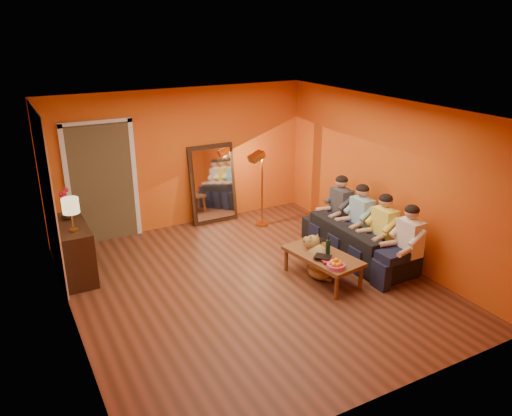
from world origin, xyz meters
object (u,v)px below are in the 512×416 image
person_mid_left (384,231)px  wine_bottle (328,246)px  dog (319,257)px  mirror_frame (213,184)px  person_far_left (409,244)px  laptop (319,243)px  person_mid_right (361,219)px  tumbler (325,247)px  vase (67,213)px  floor_lamp (262,190)px  sideboard (74,250)px  coffee_table (322,267)px  table_lamp (72,215)px  person_far_right (341,209)px  sofa (358,240)px

person_mid_left → wine_bottle: size_ratio=3.94×
dog → mirror_frame: bearing=100.3°
person_far_left → laptop: size_ratio=3.67×
person_mid_right → tumbler: (-0.98, -0.35, -0.14)m
vase → person_mid_left: bearing=-27.2°
mirror_frame → person_mid_right: (1.58, -2.52, -0.15)m
floor_lamp → dog: floor_lamp is taller
sideboard → person_far_left: 5.06m
person_mid_right → tumbler: 1.05m
coffee_table → person_far_left: bearing=-38.2°
wine_bottle → vase: size_ratio=1.53×
coffee_table → vase: vase is taller
sideboard → table_lamp: (0.00, -0.30, 0.68)m
table_lamp → coffee_table: bearing=-26.3°
mirror_frame → person_far_right: size_ratio=1.25×
mirror_frame → person_mid_left: 3.46m
floor_lamp → laptop: bearing=-99.4°
sofa → dog: 1.01m
person_far_left → vase: (-4.37, 2.79, 0.34)m
mirror_frame → wine_bottle: mirror_frame is taller
wine_bottle → laptop: bearing=72.0°
person_mid_left → laptop: 1.03m
laptop → sofa: bearing=-18.7°
mirror_frame → table_lamp: size_ratio=2.98×
mirror_frame → laptop: (0.66, -2.64, -0.33)m
sofa → tumbler: (-0.85, -0.25, 0.16)m
mirror_frame → floor_lamp: (0.72, -0.67, -0.04)m
mirror_frame → wine_bottle: bearing=-80.2°
coffee_table → dog: (-0.00, 0.11, 0.13)m
table_lamp → person_far_left: bearing=-27.2°
sofa → person_far_left: bearing=-172.6°
table_lamp → laptop: (3.45, -1.26, -0.67)m
person_mid_left → person_far_left: bearing=-90.0°
sofa → tumbler: bearing=106.4°
wine_bottle → tumbler: 0.21m
sofa → wine_bottle: wine_bottle is taller
coffee_table → person_far_right: 1.55m
floor_lamp → laptop: 1.99m
coffee_table → person_mid_right: 1.26m
table_lamp → person_far_right: 4.44m
floor_lamp → person_mid_left: 2.55m
mirror_frame → wine_bottle: 3.09m
wine_bottle → person_far_left: bearing=-28.9°
floor_lamp → wine_bottle: 2.38m
sofa → person_mid_left: 0.56m
sofa → vase: size_ratio=10.42×
laptop → mirror_frame: bearing=83.8°
coffee_table → tumbler: (0.12, 0.12, 0.26)m
person_mid_left → person_far_right: 1.10m
person_far_left → tumbler: (-0.98, 0.75, -0.14)m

